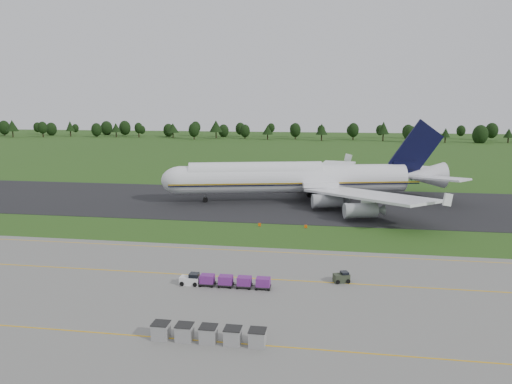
% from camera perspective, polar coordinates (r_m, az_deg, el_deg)
% --- Properties ---
extents(ground, '(600.00, 600.00, 0.00)m').
position_cam_1_polar(ground, '(88.04, -0.55, -4.85)').
color(ground, '#244815').
rests_on(ground, ground).
extents(apron, '(300.00, 52.00, 0.06)m').
position_cam_1_polar(apron, '(56.64, -6.47, -13.70)').
color(apron, slate).
rests_on(apron, ground).
extents(taxiway, '(300.00, 40.00, 0.08)m').
position_cam_1_polar(taxiway, '(115.00, 1.79, -1.23)').
color(taxiway, black).
rests_on(taxiway, ground).
extents(apron_markings, '(300.00, 30.20, 0.01)m').
position_cam_1_polar(apron_markings, '(62.89, -4.74, -11.14)').
color(apron_markings, '#DDA40D').
rests_on(apron_markings, apron).
extents(tree_line, '(525.10, 21.44, 11.65)m').
position_cam_1_polar(tree_line, '(305.27, 8.38, 7.00)').
color(tree_line, black).
rests_on(tree_line, ground).
extents(aircraft, '(67.74, 64.08, 19.00)m').
position_cam_1_polar(aircraft, '(116.84, 4.98, 1.60)').
color(aircraft, white).
rests_on(aircraft, ground).
extents(baggage_train, '(11.62, 1.49, 1.43)m').
position_cam_1_polar(baggage_train, '(63.76, -3.73, -10.09)').
color(baggage_train, white).
rests_on(baggage_train, apron).
extents(utility_cart, '(2.28, 1.79, 1.09)m').
position_cam_1_polar(utility_cart, '(66.07, 9.73, -9.69)').
color(utility_cart, '#2C3424').
rests_on(utility_cart, apron).
extents(uld_row, '(11.24, 1.64, 1.62)m').
position_cam_1_polar(uld_row, '(50.30, -5.46, -15.86)').
color(uld_row, gray).
rests_on(uld_row, apron).
extents(edge_markers, '(9.15, 0.30, 0.60)m').
position_cam_1_polar(edge_markers, '(92.99, 3.05, -3.87)').
color(edge_markers, '#EA5407').
rests_on(edge_markers, ground).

